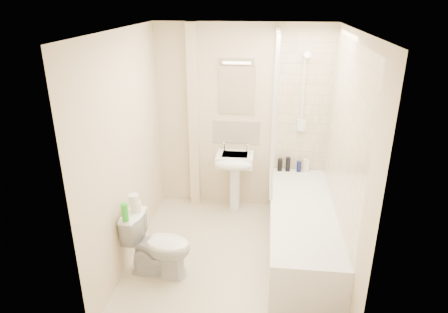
# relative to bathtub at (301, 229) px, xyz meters

# --- Properties ---
(floor) EXTENTS (2.50, 2.50, 0.00)m
(floor) POSITION_rel_bathtub_xyz_m (-0.75, -0.18, -0.29)
(floor) COLOR beige
(floor) RESTS_ON ground
(wall_back) EXTENTS (2.20, 0.02, 2.40)m
(wall_back) POSITION_rel_bathtub_xyz_m (-0.75, 1.07, 0.91)
(wall_back) COLOR beige
(wall_back) RESTS_ON ground
(wall_left) EXTENTS (0.02, 2.50, 2.40)m
(wall_left) POSITION_rel_bathtub_xyz_m (-1.85, -0.18, 0.91)
(wall_left) COLOR beige
(wall_left) RESTS_ON ground
(wall_right) EXTENTS (0.02, 2.50, 2.40)m
(wall_right) POSITION_rel_bathtub_xyz_m (0.35, -0.18, 0.91)
(wall_right) COLOR beige
(wall_right) RESTS_ON ground
(ceiling) EXTENTS (2.20, 2.50, 0.02)m
(ceiling) POSITION_rel_bathtub_xyz_m (-0.75, -0.18, 2.11)
(ceiling) COLOR white
(ceiling) RESTS_ON wall_back
(tile_back) EXTENTS (0.70, 0.01, 1.75)m
(tile_back) POSITION_rel_bathtub_xyz_m (0.00, 1.06, 1.14)
(tile_back) COLOR beige
(tile_back) RESTS_ON wall_back
(tile_right) EXTENTS (0.01, 2.10, 1.75)m
(tile_right) POSITION_rel_bathtub_xyz_m (0.34, 0.00, 1.14)
(tile_right) COLOR beige
(tile_right) RESTS_ON wall_right
(pipe_boxing) EXTENTS (0.12, 0.12, 2.40)m
(pipe_boxing) POSITION_rel_bathtub_xyz_m (-1.37, 1.01, 0.91)
(pipe_boxing) COLOR beige
(pipe_boxing) RESTS_ON ground
(splashback) EXTENTS (0.60, 0.02, 0.30)m
(splashback) POSITION_rel_bathtub_xyz_m (-0.82, 1.06, 0.74)
(splashback) COLOR beige
(splashback) RESTS_ON wall_back
(mirror) EXTENTS (0.46, 0.01, 0.60)m
(mirror) POSITION_rel_bathtub_xyz_m (-0.82, 1.06, 1.29)
(mirror) COLOR white
(mirror) RESTS_ON wall_back
(strip_light) EXTENTS (0.42, 0.07, 0.07)m
(strip_light) POSITION_rel_bathtub_xyz_m (-0.82, 1.03, 1.66)
(strip_light) COLOR silver
(strip_light) RESTS_ON wall_back
(bathtub) EXTENTS (0.70, 2.10, 0.55)m
(bathtub) POSITION_rel_bathtub_xyz_m (0.00, 0.00, 0.00)
(bathtub) COLOR white
(bathtub) RESTS_ON ground
(shower_screen) EXTENTS (0.04, 0.92, 1.80)m
(shower_screen) POSITION_rel_bathtub_xyz_m (-0.35, 0.62, 1.16)
(shower_screen) COLOR white
(shower_screen) RESTS_ON bathtub
(shower_fixture) EXTENTS (0.10, 0.16, 0.99)m
(shower_fixture) POSITION_rel_bathtub_xyz_m (-0.00, 1.01, 1.26)
(shower_fixture) COLOR white
(shower_fixture) RESTS_ON wall_back
(pedestal_sink) EXTENTS (0.47, 0.45, 0.91)m
(pedestal_sink) POSITION_rel_bathtub_xyz_m (-0.82, 0.83, 0.35)
(pedestal_sink) COLOR white
(pedestal_sink) RESTS_ON ground
(bottle_black_a) EXTENTS (0.06, 0.06, 0.17)m
(bottle_black_a) POSITION_rel_bathtub_xyz_m (-0.24, 0.98, 0.34)
(bottle_black_a) COLOR black
(bottle_black_a) RESTS_ON bathtub
(bottle_white_a) EXTENTS (0.05, 0.05, 0.15)m
(bottle_white_a) POSITION_rel_bathtub_xyz_m (-0.14, 0.98, 0.34)
(bottle_white_a) COLOR silver
(bottle_white_a) RESTS_ON bathtub
(bottle_black_b) EXTENTS (0.06, 0.06, 0.19)m
(bottle_black_b) POSITION_rel_bathtub_xyz_m (-0.14, 0.98, 0.35)
(bottle_black_b) COLOR black
(bottle_black_b) RESTS_ON bathtub
(bottle_blue) EXTENTS (0.06, 0.06, 0.14)m
(bottle_blue) POSITION_rel_bathtub_xyz_m (0.01, 0.98, 0.33)
(bottle_blue) COLOR #12144F
(bottle_blue) RESTS_ON bathtub
(bottle_cream) EXTENTS (0.06, 0.06, 0.18)m
(bottle_cream) POSITION_rel_bathtub_xyz_m (0.08, 0.98, 0.35)
(bottle_cream) COLOR beige
(bottle_cream) RESTS_ON bathtub
(bottle_white_b) EXTENTS (0.05, 0.05, 0.16)m
(bottle_white_b) POSITION_rel_bathtub_xyz_m (0.11, 0.98, 0.34)
(bottle_white_b) COLOR white
(bottle_white_b) RESTS_ON bathtub
(toilet) EXTENTS (0.56, 0.76, 0.68)m
(toilet) POSITION_rel_bathtub_xyz_m (-1.47, -0.54, 0.05)
(toilet) COLOR white
(toilet) RESTS_ON ground
(toilet_roll_lower) EXTENTS (0.11, 0.11, 0.09)m
(toilet_roll_lower) POSITION_rel_bathtub_xyz_m (-1.69, -0.47, 0.44)
(toilet_roll_lower) COLOR white
(toilet_roll_lower) RESTS_ON toilet
(toilet_roll_upper) EXTENTS (0.10, 0.10, 0.09)m
(toilet_roll_upper) POSITION_rel_bathtub_xyz_m (-1.70, -0.49, 0.53)
(toilet_roll_upper) COLOR white
(toilet_roll_upper) RESTS_ON toilet_roll_lower
(green_bottle) EXTENTS (0.06, 0.06, 0.18)m
(green_bottle) POSITION_rel_bathtub_xyz_m (-1.74, -0.66, 0.48)
(green_bottle) COLOR green
(green_bottle) RESTS_ON toilet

